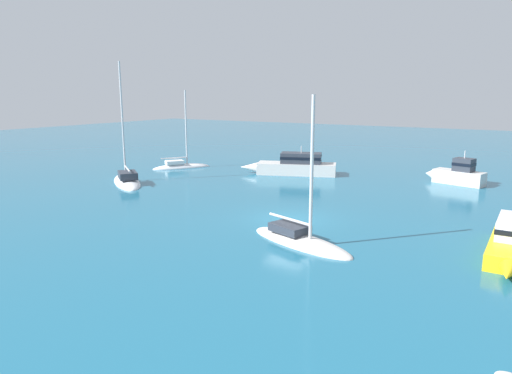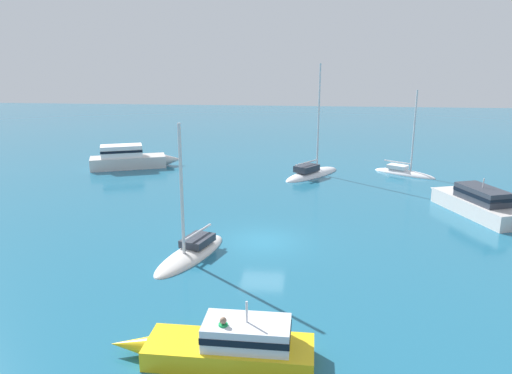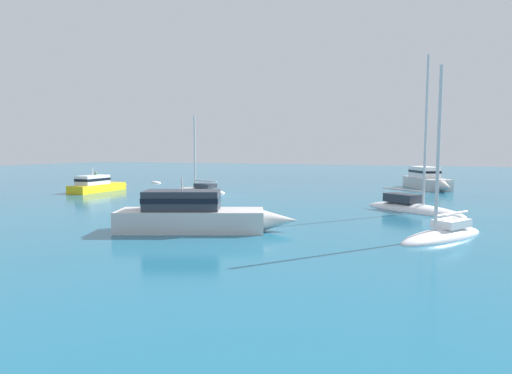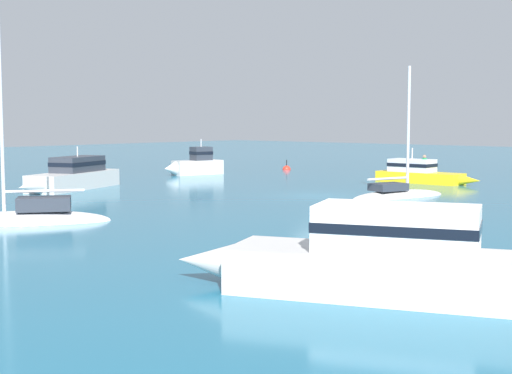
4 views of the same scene
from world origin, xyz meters
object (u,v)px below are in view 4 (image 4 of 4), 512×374
motor_cruiser (195,164)px  cabin_cruiser_1 (368,258)px  channel_buoy (287,170)px  powerboat (72,176)px  cabin_cruiser (420,173)px  sailboat_1 (398,195)px  ketch (25,219)px

motor_cruiser → cabin_cruiser_1: motor_cruiser is taller
cabin_cruiser_1 → channel_buoy: size_ratio=7.24×
powerboat → cabin_cruiser_1: powerboat is taller
cabin_cruiser → sailboat_1: sailboat_1 is taller
cabin_cruiser_1 → sailboat_1: bearing=-83.5°
ketch → cabin_cruiser_1: (1.28, 17.19, 0.76)m
ketch → powerboat: ketch is taller
cabin_cruiser → powerboat: 22.60m
motor_cruiser → sailboat_1: 20.51m
cabin_cruiser → cabin_cruiser_1: size_ratio=0.84×
sailboat_1 → ketch: bearing=178.8°
motor_cruiser → powerboat: bearing=27.6°
motor_cruiser → channel_buoy: (-9.04, 1.78, -0.79)m
cabin_cruiser → sailboat_1: bearing=-67.9°
sailboat_1 → channel_buoy: (-13.17, -18.30, -0.12)m
motor_cruiser → sailboat_1: sailboat_1 is taller
cabin_cruiser → sailboat_1: 9.66m
motor_cruiser → powerboat: motor_cruiser is taller
cabin_cruiser → channel_buoy: 15.36m
sailboat_1 → cabin_cruiser_1: sailboat_1 is taller
motor_cruiser → cabin_cruiser_1: size_ratio=0.57×
motor_cruiser → cabin_cruiser: (-4.85, 16.54, -0.14)m
cabin_cruiser_1 → channel_buoy: (-33.25, -29.09, -0.90)m
sailboat_1 → powerboat: sailboat_1 is taller
ketch → sailboat_1: size_ratio=1.36×
motor_cruiser → sailboat_1: (4.13, 20.08, -0.67)m
cabin_cruiser → ketch: 27.94m
sailboat_1 → powerboat: bearing=135.3°
cabin_cruiser_1 → ketch: bearing=-26.0°
ketch → sailboat_1: (-18.81, 6.40, -0.02)m
motor_cruiser → cabin_cruiser: bearing=121.6°
sailboat_1 → cabin_cruiser_1: (20.08, 10.79, 0.78)m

